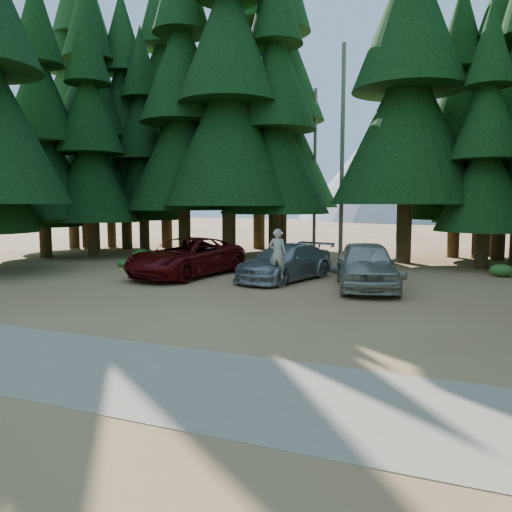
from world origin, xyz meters
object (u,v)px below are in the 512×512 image
(silver_minivan_right, at_px, (366,265))
(frisbee_player, at_px, (278,253))
(log_left, at_px, (236,266))
(log_right, at_px, (351,270))
(red_pickup, at_px, (186,257))
(log_mid, at_px, (334,270))
(silver_minivan_center, at_px, (285,262))

(silver_minivan_right, distance_m, frisbee_player, 3.29)
(log_left, xyz_separation_m, log_right, (5.34, 0.62, 0.00))
(silver_minivan_right, relative_size, frisbee_player, 2.80)
(red_pickup, xyz_separation_m, log_mid, (5.71, 3.30, -0.70))
(silver_minivan_right, relative_size, log_mid, 1.61)
(red_pickup, distance_m, silver_minivan_center, 4.35)
(frisbee_player, bearing_deg, log_left, -53.10)
(silver_minivan_right, height_order, log_left, silver_minivan_right)
(silver_minivan_right, xyz_separation_m, frisbee_player, (-3.11, -1.00, 0.41))
(frisbee_player, bearing_deg, log_right, -117.12)
(silver_minivan_right, relative_size, log_right, 1.02)
(log_mid, bearing_deg, log_right, 34.71)
(red_pickup, xyz_separation_m, silver_minivan_right, (7.71, -0.26, 0.05))
(log_left, bearing_deg, silver_minivan_center, -58.80)
(silver_minivan_center, relative_size, log_mid, 1.58)
(red_pickup, xyz_separation_m, silver_minivan_center, (4.32, 0.51, -0.09))
(frisbee_player, bearing_deg, silver_minivan_right, -166.67)
(log_right, bearing_deg, silver_minivan_center, -111.07)
(log_left, bearing_deg, log_right, -18.16)
(frisbee_player, distance_m, log_left, 5.34)
(log_left, distance_m, log_mid, 4.60)
(red_pickup, distance_m, log_right, 7.30)
(silver_minivan_right, relative_size, log_left, 1.14)
(silver_minivan_center, relative_size, log_left, 1.12)
(log_mid, relative_size, log_right, 0.63)
(frisbee_player, distance_m, log_right, 5.03)
(red_pickup, relative_size, silver_minivan_right, 1.16)
(silver_minivan_right, height_order, frisbee_player, frisbee_player)
(log_right, bearing_deg, silver_minivan_right, -53.71)
(log_left, distance_m, log_right, 5.37)
(red_pickup, bearing_deg, silver_minivan_right, 6.22)
(red_pickup, distance_m, log_mid, 6.63)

